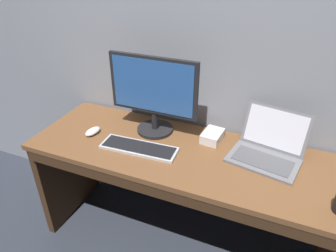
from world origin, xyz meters
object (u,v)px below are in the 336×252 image
object	(u,v)px
external_monitor	(153,94)
external_drive_box	(212,136)
wired_keyboard	(139,148)
computer_mouse	(93,131)
laptop_space_gray	(267,149)

from	to	relation	value
external_monitor	external_drive_box	bearing A→B (deg)	6.84
wired_keyboard	external_drive_box	world-z (taller)	external_drive_box
external_drive_box	wired_keyboard	bearing A→B (deg)	-145.20
external_monitor	wired_keyboard	bearing A→B (deg)	-90.32
wired_keyboard	computer_mouse	size ratio (longest dim) A/B	3.97
laptop_space_gray	external_monitor	world-z (taller)	external_monitor
external_monitor	laptop_space_gray	bearing A→B (deg)	-0.46
computer_mouse	laptop_space_gray	bearing A→B (deg)	18.28
laptop_space_gray	external_drive_box	bearing A→B (deg)	171.33
external_monitor	wired_keyboard	size ratio (longest dim) A/B	1.20
laptop_space_gray	computer_mouse	size ratio (longest dim) A/B	3.62
laptop_space_gray	external_monitor	size ratio (longest dim) A/B	0.76
external_monitor	computer_mouse	world-z (taller)	external_monitor
laptop_space_gray	computer_mouse	bearing A→B (deg)	-170.86
laptop_space_gray	external_monitor	bearing A→B (deg)	179.54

